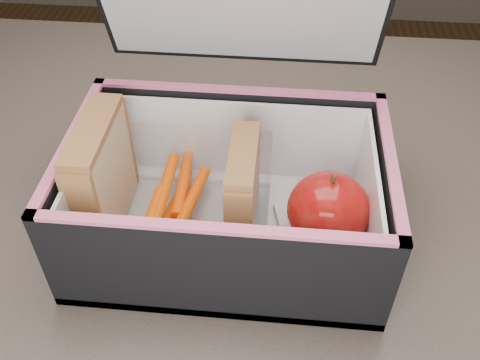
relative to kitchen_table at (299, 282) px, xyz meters
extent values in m
cube|color=brown|center=(0.00, 0.00, 0.08)|extent=(1.20, 0.80, 0.03)
cube|color=#382D26|center=(-0.55, 0.35, -0.30)|extent=(0.05, 0.05, 0.72)
cube|color=tan|center=(-0.20, -0.02, 0.16)|extent=(0.01, 0.10, 0.10)
cube|color=#B65E6F|center=(-0.19, -0.02, 0.15)|extent=(0.01, 0.09, 0.10)
cube|color=tan|center=(-0.18, -0.02, 0.16)|extent=(0.01, 0.10, 0.10)
cube|color=#905C32|center=(-0.19, -0.02, 0.21)|extent=(0.03, 0.10, 0.01)
cube|color=tan|center=(-0.07, -0.02, 0.15)|extent=(0.01, 0.08, 0.09)
cube|color=#B65E6F|center=(-0.06, -0.02, 0.15)|extent=(0.01, 0.08, 0.08)
cube|color=tan|center=(-0.05, -0.02, 0.15)|extent=(0.01, 0.08, 0.09)
cube|color=#905C32|center=(-0.06, -0.02, 0.20)|extent=(0.02, 0.08, 0.01)
cylinder|color=#FF4700|center=(-0.13, -0.03, 0.11)|extent=(0.03, 0.09, 0.01)
cylinder|color=#FF4700|center=(-0.12, 0.02, 0.12)|extent=(0.01, 0.09, 0.01)
cylinder|color=#FF4700|center=(-0.14, -0.05, 0.13)|extent=(0.01, 0.09, 0.01)
cylinder|color=#FF4700|center=(-0.13, -0.03, 0.11)|extent=(0.03, 0.09, 0.01)
cylinder|color=#FF4700|center=(-0.11, -0.01, 0.12)|extent=(0.03, 0.09, 0.01)
cylinder|color=#FF4700|center=(-0.14, 0.00, 0.13)|extent=(0.01, 0.09, 0.01)
cylinder|color=#FF4700|center=(-0.12, 0.00, 0.11)|extent=(0.02, 0.09, 0.01)
cube|color=white|center=(0.01, -0.02, 0.11)|extent=(0.09, 0.10, 0.01)
ellipsoid|color=#8C0000|center=(0.02, -0.03, 0.14)|extent=(0.09, 0.09, 0.07)
cylinder|color=#472E19|center=(0.02, -0.03, 0.18)|extent=(0.01, 0.01, 0.01)
camera|label=1|loc=(-0.03, -0.36, 0.48)|focal=40.00mm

